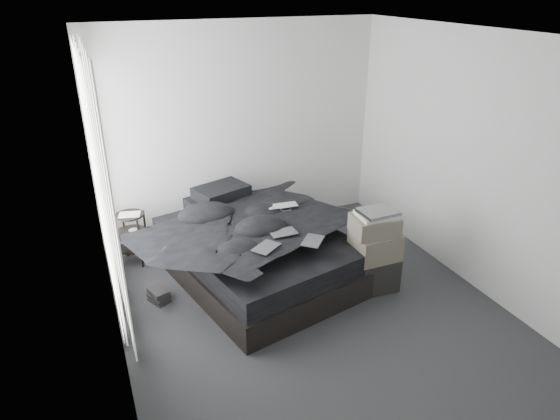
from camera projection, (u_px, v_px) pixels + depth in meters
name	position (u px, v px, depth m)	size (l,w,h in m)	color
floor	(311.00, 309.00, 4.99)	(3.60, 4.20, 0.01)	#313134
ceiling	(319.00, 35.00, 3.90)	(3.60, 4.20, 0.01)	white
wall_back	(240.00, 130.00, 6.21)	(3.60, 0.01, 2.60)	silver
wall_front	(487.00, 325.00, 2.68)	(3.60, 0.01, 2.60)	silver
wall_left	(103.00, 223.00, 3.82)	(0.01, 4.20, 2.60)	silver
wall_right	(473.00, 163.00, 5.07)	(0.01, 4.20, 2.60)	silver
window_left	(96.00, 177.00, 4.56)	(0.02, 2.00, 2.30)	white
curtain_left	(103.00, 184.00, 4.60)	(0.06, 2.12, 2.48)	white
bed	(258.00, 264.00, 5.51)	(1.60, 2.12, 0.29)	black
mattress	(257.00, 243.00, 5.40)	(1.54, 2.06, 0.23)	black
duvet	(259.00, 225.00, 5.26)	(1.56, 1.81, 0.25)	black
pillow_lower	(216.00, 203.00, 5.91)	(0.64, 0.43, 0.14)	black
pillow_upper	(221.00, 192.00, 5.87)	(0.60, 0.41, 0.13)	black
laptop	(284.00, 202.00, 5.49)	(0.34, 0.22, 0.03)	silver
comic_a	(266.00, 240.00, 4.69)	(0.27, 0.17, 0.01)	black
comic_b	(283.00, 225.00, 4.97)	(0.27, 0.17, 0.01)	black
comic_c	(313.00, 233.00, 4.81)	(0.27, 0.17, 0.01)	black
side_stand	(132.00, 239.00, 5.71)	(0.33, 0.33, 0.60)	black
papers	(130.00, 215.00, 5.57)	(0.23, 0.17, 0.01)	white
floor_books	(159.00, 295.00, 5.08)	(0.15, 0.21, 0.15)	black
box_lower	(371.00, 272.00, 5.27)	(0.49, 0.39, 0.36)	black
box_mid	(375.00, 246.00, 5.13)	(0.46, 0.36, 0.28)	#676051
box_upper	(375.00, 225.00, 5.04)	(0.44, 0.35, 0.19)	#676051
art_book_white	(376.00, 215.00, 4.99)	(0.38, 0.30, 0.04)	silver
art_book_snake	(378.00, 212.00, 4.97)	(0.36, 0.29, 0.03)	silver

